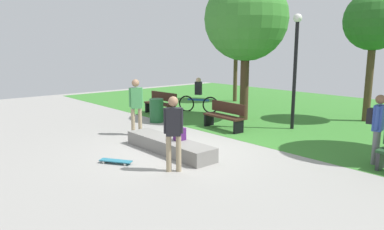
{
  "coord_description": "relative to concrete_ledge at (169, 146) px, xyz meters",
  "views": [
    {
      "loc": [
        7.17,
        -6.0,
        2.7
      ],
      "look_at": [
        -0.09,
        0.34,
        0.9
      ],
      "focal_mm": 33.3,
      "sensor_mm": 36.0,
      "label": 1
    }
  ],
  "objects": [
    {
      "name": "ground_plane",
      "position": [
        0.09,
        0.47,
        -0.18
      ],
      "size": [
        28.0,
        28.0,
        0.0
      ],
      "primitive_type": "plane",
      "color": "gray"
    },
    {
      "name": "grass_lawn",
      "position": [
        0.09,
        8.4,
        -0.18
      ],
      "size": [
        26.6,
        12.16,
        0.01
      ],
      "primitive_type": "cube",
      "color": "#387A2D",
      "rests_on": "ground_plane"
    },
    {
      "name": "concrete_ledge",
      "position": [
        0.0,
        0.0,
        0.0
      ],
      "size": [
        3.0,
        0.7,
        0.36
      ],
      "primitive_type": "cube",
      "color": "gray",
      "rests_on": "ground_plane"
    },
    {
      "name": "backpack_on_ledge",
      "position": [
        0.29,
        0.14,
        0.34
      ],
      "size": [
        0.21,
        0.29,
        0.32
      ],
      "primitive_type": "cube",
      "rotation": [
        0.0,
        0.0,
        4.68
      ],
      "color": "#4C1E66",
      "rests_on": "concrete_ledge"
    },
    {
      "name": "skater_performing_trick",
      "position": [
        1.26,
        -0.83,
        0.81
      ],
      "size": [
        0.36,
        0.37,
        1.69
      ],
      "color": "tan",
      "rests_on": "ground_plane"
    },
    {
      "name": "skater_watching",
      "position": [
        -2.18,
        0.39,
        0.86
      ],
      "size": [
        0.32,
        0.39,
        1.77
      ],
      "color": "tan",
      "rests_on": "ground_plane"
    },
    {
      "name": "skateboard_by_ledge",
      "position": [
        -0.07,
        -1.54,
        -0.12
      ],
      "size": [
        0.78,
        0.6,
        0.08
      ],
      "color": "teal",
      "rests_on": "ground_plane"
    },
    {
      "name": "park_bench_center_lawn",
      "position": [
        -0.93,
        3.1,
        0.3
      ],
      "size": [
        1.63,
        0.57,
        0.91
      ],
      "color": "#331E14",
      "rests_on": "ground_plane"
    },
    {
      "name": "park_bench_near_path",
      "position": [
        -4.66,
        3.16,
        0.3
      ],
      "size": [
        1.62,
        0.55,
        0.91
      ],
      "color": "#331E14",
      "rests_on": "ground_plane"
    },
    {
      "name": "tree_tall_oak",
      "position": [
        -1.63,
        4.89,
        3.58
      ],
      "size": [
        3.1,
        3.1,
        5.34
      ],
      "color": "#42301E",
      "rests_on": "grass_lawn"
    },
    {
      "name": "tree_slender_maple",
      "position": [
        -5.14,
        8.27,
        3.13
      ],
      "size": [
        2.16,
        2.16,
        4.41
      ],
      "color": "#4C3823",
      "rests_on": "grass_lawn"
    },
    {
      "name": "tree_broad_elm",
      "position": [
        1.62,
        8.14,
        3.49
      ],
      "size": [
        2.16,
        2.16,
        4.79
      ],
      "color": "#4C3823",
      "rests_on": "grass_lawn"
    },
    {
      "name": "lamp_post",
      "position": [
        0.55,
        4.88,
        2.17
      ],
      "size": [
        0.28,
        0.28,
        3.82
      ],
      "color": "black",
      "rests_on": "ground_plane"
    },
    {
      "name": "trash_bin",
      "position": [
        -3.45,
        2.07,
        0.26
      ],
      "size": [
        0.52,
        0.52,
        0.88
      ],
      "primitive_type": "cylinder",
      "color": "#1E592D",
      "rests_on": "ground_plane"
    },
    {
      "name": "pedestrian_with_backpack",
      "position": [
        3.96,
        3.14,
        0.81
      ],
      "size": [
        0.38,
        0.43,
        1.65
      ],
      "color": "slate",
      "rests_on": "ground_plane"
    },
    {
      "name": "cyclist_on_bicycle",
      "position": [
        -4.03,
        4.7,
        0.45
      ],
      "size": [
        1.63,
        0.92,
        1.52
      ],
      "color": "black",
      "rests_on": "ground_plane"
    }
  ]
}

